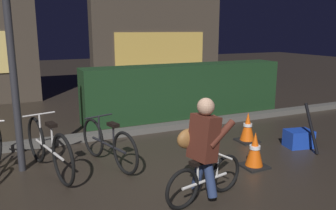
{
  "coord_description": "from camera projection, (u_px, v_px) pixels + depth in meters",
  "views": [
    {
      "loc": [
        -1.88,
        -3.91,
        2.0
      ],
      "look_at": [
        0.2,
        0.6,
        0.9
      ],
      "focal_mm": 36.84,
      "sensor_mm": 36.0,
      "label": 1
    }
  ],
  "objects": [
    {
      "name": "traffic_cone_far",
      "position": [
        248.0,
        128.0,
        6.21
      ],
      "size": [
        0.36,
        0.36,
        0.54
      ],
      "color": "black",
      "rests_on": "ground"
    },
    {
      "name": "traffic_cone_near",
      "position": [
        255.0,
        150.0,
        5.05
      ],
      "size": [
        0.36,
        0.36,
        0.54
      ],
      "color": "black",
      "rests_on": "ground"
    },
    {
      "name": "street_post",
      "position": [
        14.0,
        78.0,
        4.69
      ],
      "size": [
        0.1,
        0.1,
        2.7
      ],
      "primitive_type": "cylinder",
      "color": "#2D2D33",
      "rests_on": "ground"
    },
    {
      "name": "ground_plane",
      "position": [
        173.0,
        180.0,
        4.67
      ],
      "size": [
        40.0,
        40.0,
        0.0
      ],
      "primitive_type": "plane",
      "color": "#2D261E"
    },
    {
      "name": "parked_bike_center_left",
      "position": [
        48.0,
        148.0,
        4.83
      ],
      "size": [
        0.52,
        1.72,
        0.81
      ],
      "rotation": [
        0.0,
        0.0,
        1.81
      ],
      "color": "black",
      "rests_on": "ground"
    },
    {
      "name": "hedge_row",
      "position": [
        186.0,
        90.0,
        8.02
      ],
      "size": [
        4.8,
        0.7,
        1.21
      ],
      "primitive_type": "cube",
      "color": "#19381C",
      "rests_on": "ground"
    },
    {
      "name": "parked_bike_center_right",
      "position": [
        108.0,
        144.0,
        5.13
      ],
      "size": [
        0.52,
        1.5,
        0.71
      ],
      "rotation": [
        0.0,
        0.0,
        1.84
      ],
      "color": "black",
      "rests_on": "ground"
    },
    {
      "name": "storefront_right",
      "position": [
        158.0,
        32.0,
        11.8
      ],
      "size": [
        4.63,
        0.54,
        3.84
      ],
      "color": "#42382D",
      "rests_on": "ground"
    },
    {
      "name": "sidewalk_curb",
      "position": [
        124.0,
        132.0,
        6.61
      ],
      "size": [
        12.0,
        0.24,
        0.12
      ],
      "primitive_type": "cube",
      "color": "#56544F",
      "rests_on": "ground"
    },
    {
      "name": "closed_umbrella",
      "position": [
        311.0,
        128.0,
        5.67
      ],
      "size": [
        0.06,
        0.38,
        0.8
      ],
      "primitive_type": "cylinder",
      "rotation": [
        0.0,
        0.4,
        1.56
      ],
      "color": "black",
      "rests_on": "ground"
    },
    {
      "name": "cyclist",
      "position": [
        203.0,
        150.0,
        3.99
      ],
      "size": [
        1.17,
        0.5,
        1.25
      ],
      "rotation": [
        0.0,
        0.0,
        0.23
      ],
      "color": "black",
      "rests_on": "ground"
    },
    {
      "name": "blue_crate",
      "position": [
        299.0,
        139.0,
        5.94
      ],
      "size": [
        0.49,
        0.4,
        0.3
      ],
      "primitive_type": "cube",
      "rotation": [
        0.0,
        0.0,
        -0.19
      ],
      "color": "#193DB7",
      "rests_on": "ground"
    }
  ]
}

